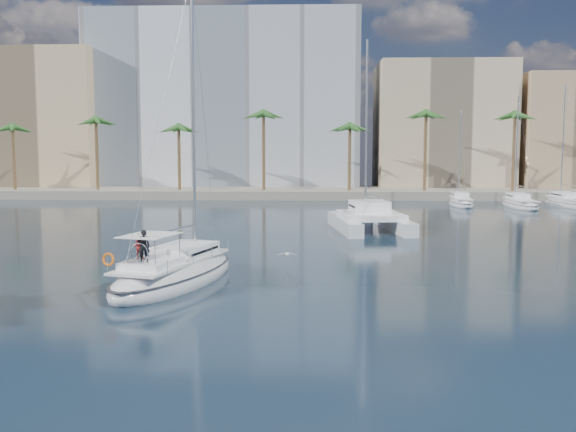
{
  "coord_description": "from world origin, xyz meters",
  "views": [
    {
      "loc": [
        1.67,
        -31.65,
        6.87
      ],
      "look_at": [
        0.48,
        1.5,
        3.41
      ],
      "focal_mm": 40.0,
      "sensor_mm": 36.0,
      "label": 1
    }
  ],
  "objects": [
    {
      "name": "building_modern",
      "position": [
        -12.0,
        73.0,
        14.0
      ],
      "size": [
        42.0,
        16.0,
        28.0
      ],
      "primitive_type": "cube",
      "color": "silver",
      "rests_on": "ground"
    },
    {
      "name": "quay",
      "position": [
        0.0,
        61.0,
        0.6
      ],
      "size": [
        120.0,
        14.0,
        1.2
      ],
      "primitive_type": "cube",
      "color": "gray",
      "rests_on": "ground"
    },
    {
      "name": "moored_yacht_c",
      "position": [
        33.0,
        47.0,
        0.0
      ],
      "size": [
        3.98,
        12.33,
        15.54
      ],
      "primitive_type": null,
      "rotation": [
        0.0,
        0.0,
        0.03
      ],
      "color": "silver",
      "rests_on": "ground"
    },
    {
      "name": "ground",
      "position": [
        0.0,
        0.0,
        0.0
      ],
      "size": [
        160.0,
        160.0,
        0.0
      ],
      "primitive_type": "plane",
      "color": "black",
      "rests_on": "ground"
    },
    {
      "name": "building_tan_left",
      "position": [
        -42.0,
        69.0,
        11.0
      ],
      "size": [
        22.0,
        14.0,
        22.0
      ],
      "primitive_type": "cube",
      "color": "tan",
      "rests_on": "ground"
    },
    {
      "name": "moored_yacht_b",
      "position": [
        26.5,
        45.0,
        0.0
      ],
      "size": [
        3.32,
        10.83,
        13.72
      ],
      "primitive_type": null,
      "rotation": [
        0.0,
        0.0,
        -0.02
      ],
      "color": "silver",
      "rests_on": "ground"
    },
    {
      "name": "catamaran",
      "position": [
        6.68,
        22.8,
        1.12
      ],
      "size": [
        6.82,
        11.63,
        16.21
      ],
      "rotation": [
        0.0,
        0.0,
        0.12
      ],
      "color": "silver",
      "rests_on": "ground"
    },
    {
      "name": "moored_yacht_a",
      "position": [
        20.0,
        47.0,
        0.0
      ],
      "size": [
        3.37,
        9.52,
        11.9
      ],
      "primitive_type": null,
      "rotation": [
        0.0,
        0.0,
        -0.07
      ],
      "color": "silver",
      "rests_on": "ground"
    },
    {
      "name": "building_beige",
      "position": [
        22.0,
        70.0,
        10.0
      ],
      "size": [
        20.0,
        14.0,
        20.0
      ],
      "primitive_type": "cube",
      "color": "tan",
      "rests_on": "ground"
    },
    {
      "name": "palm_right",
      "position": [
        34.0,
        57.0,
        10.28
      ],
      "size": [
        3.6,
        3.6,
        12.3
      ],
      "color": "brown",
      "rests_on": "ground"
    },
    {
      "name": "seagull",
      "position": [
        0.28,
        6.01,
        0.65
      ],
      "size": [
        1.14,
        0.49,
        0.21
      ],
      "color": "silver",
      "rests_on": "ground"
    },
    {
      "name": "palm_centre",
      "position": [
        0.0,
        57.0,
        10.28
      ],
      "size": [
        3.6,
        3.6,
        12.3
      ],
      "color": "brown",
      "rests_on": "ground"
    },
    {
      "name": "palm_left",
      "position": [
        -34.0,
        57.0,
        10.28
      ],
      "size": [
        3.6,
        3.6,
        12.3
      ],
      "color": "brown",
      "rests_on": "ground"
    },
    {
      "name": "building_tan_right",
      "position": [
        42.0,
        68.0,
        9.0
      ],
      "size": [
        18.0,
        12.0,
        18.0
      ],
      "primitive_type": "cube",
      "color": "tan",
      "rests_on": "ground"
    },
    {
      "name": "main_sloop",
      "position": [
        -5.27,
        0.46,
        0.52
      ],
      "size": [
        6.55,
        11.79,
        16.68
      ],
      "rotation": [
        0.0,
        0.0,
        -0.28
      ],
      "color": "silver",
      "rests_on": "ground"
    }
  ]
}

